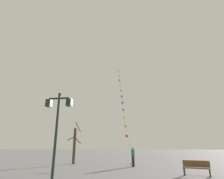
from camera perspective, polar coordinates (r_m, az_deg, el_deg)
name	(u,v)px	position (r m, az deg, el deg)	size (l,w,h in m)	color
ground_plane	(128,162)	(22.14, 5.12, -22.13)	(160.00, 160.00, 0.00)	gray
twin_lantern_lamp_post	(58,118)	(9.88, -17.00, -8.78)	(1.43, 0.28, 4.55)	#1E2D23
kite_train	(122,101)	(25.27, 3.29, -3.68)	(2.35, 10.78, 14.73)	brown
kite_flyer	(133,156)	(17.42, 6.69, -20.35)	(0.31, 0.63, 1.71)	#1E1E2D
bare_tree	(75,145)	(20.27, -11.88, -16.89)	(1.65, 1.64, 4.31)	#4C3826
park_bench	(196,168)	(13.32, 25.36, -21.75)	(1.66, 0.92, 0.89)	brown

